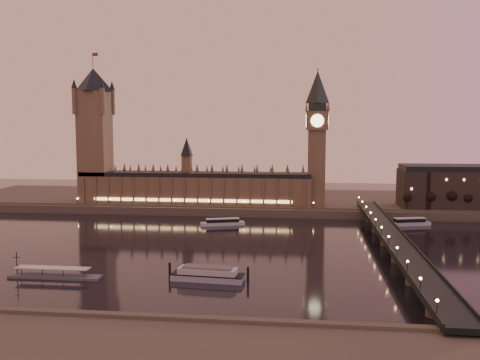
% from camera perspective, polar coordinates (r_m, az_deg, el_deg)
% --- Properties ---
extents(ground, '(700.00, 700.00, 0.00)m').
position_cam_1_polar(ground, '(296.94, -2.00, -7.29)').
color(ground, black).
rests_on(ground, ground).
extents(far_embankment, '(560.00, 130.00, 6.00)m').
position_cam_1_polar(far_embankment, '(455.51, 4.95, -2.32)').
color(far_embankment, '#423D35').
rests_on(far_embankment, ground).
extents(palace_of_westminster, '(180.00, 26.62, 52.00)m').
position_cam_1_polar(palace_of_westminster, '(417.98, -4.89, -0.47)').
color(palace_of_westminster, brown).
rests_on(palace_of_westminster, ground).
extents(victoria_tower, '(31.68, 31.68, 118.00)m').
position_cam_1_polar(victoria_tower, '(438.84, -15.25, 5.42)').
color(victoria_tower, brown).
rests_on(victoria_tower, ground).
extents(big_ben, '(17.68, 17.68, 104.00)m').
position_cam_1_polar(big_ben, '(406.80, 8.21, 5.29)').
color(big_ben, brown).
rests_on(big_ben, ground).
extents(westminster_bridge, '(13.20, 260.00, 15.30)m').
position_cam_1_polar(westminster_bridge, '(296.03, 15.92, -6.46)').
color(westminster_bridge, black).
rests_on(westminster_bridge, ground).
extents(bare_tree_0, '(6.78, 6.78, 13.79)m').
position_cam_1_polar(bare_tree_0, '(405.06, 17.56, -1.69)').
color(bare_tree_0, black).
rests_on(bare_tree_0, ground).
extents(bare_tree_1, '(6.78, 6.78, 13.79)m').
position_cam_1_polar(bare_tree_1, '(407.89, 19.49, -1.70)').
color(bare_tree_1, black).
rests_on(bare_tree_1, ground).
extents(bare_tree_2, '(6.78, 6.78, 13.79)m').
position_cam_1_polar(bare_tree_2, '(411.17, 21.39, -1.71)').
color(bare_tree_2, black).
rests_on(bare_tree_2, ground).
extents(bare_tree_3, '(6.78, 6.78, 13.79)m').
position_cam_1_polar(bare_tree_3, '(414.90, 23.25, -1.72)').
color(bare_tree_3, black).
rests_on(bare_tree_3, ground).
extents(cruise_boat_a, '(30.15, 14.86, 4.73)m').
position_cam_1_polar(cruise_boat_a, '(363.56, -1.87, -4.52)').
color(cruise_boat_a, silver).
rests_on(cruise_boat_a, ground).
extents(cruise_boat_b, '(28.79, 14.37, 5.16)m').
position_cam_1_polar(cruise_boat_b, '(380.60, 17.63, -4.30)').
color(cruise_boat_b, silver).
rests_on(cruise_boat_b, ground).
extents(moored_barge, '(36.43, 11.58, 6.70)m').
position_cam_1_polar(moored_barge, '(236.99, -3.45, -9.99)').
color(moored_barge, '#99A6C3').
rests_on(moored_barge, ground).
extents(pontoon_pier, '(41.55, 6.92, 11.08)m').
position_cam_1_polar(pontoon_pier, '(254.76, -19.18, -9.56)').
color(pontoon_pier, '#595B5E').
rests_on(pontoon_pier, ground).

